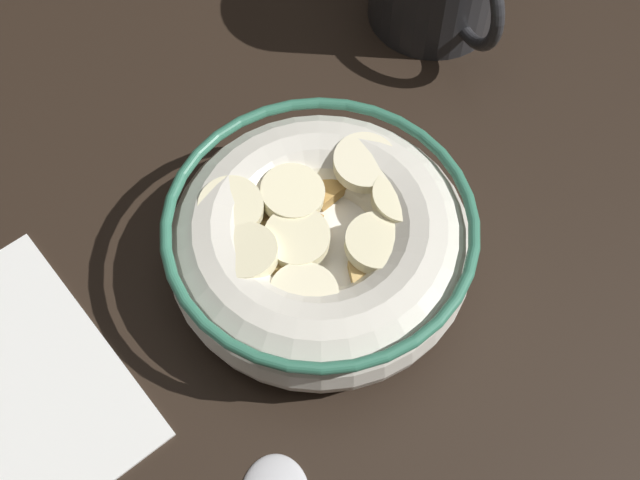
{
  "coord_description": "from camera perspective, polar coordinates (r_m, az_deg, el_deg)",
  "views": [
    {
      "loc": [
        19.29,
        -8.17,
        39.08
      ],
      "look_at": [
        0.0,
        0.0,
        3.0
      ],
      "focal_mm": 45.74,
      "sensor_mm": 36.0,
      "label": 1
    }
  ],
  "objects": [
    {
      "name": "cereal_bowl",
      "position": [
        0.42,
        -0.03,
        -0.19
      ],
      "size": [
        15.88,
        15.88,
        5.03
      ],
      "color": "silver",
      "rests_on": "ground_plane"
    },
    {
      "name": "ground_plane",
      "position": [
        0.45,
        0.0,
        -2.55
      ],
      "size": [
        107.45,
        107.45,
        2.0
      ],
      "primitive_type": "cube",
      "color": "black"
    },
    {
      "name": "folded_napkin",
      "position": [
        0.44,
        -20.26,
        -8.72
      ],
      "size": [
        16.53,
        12.57,
        0.3
      ],
      "primitive_type": "cube",
      "rotation": [
        0.0,
        0.0,
        0.29
      ],
      "color": "white",
      "rests_on": "ground_plane"
    }
  ]
}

